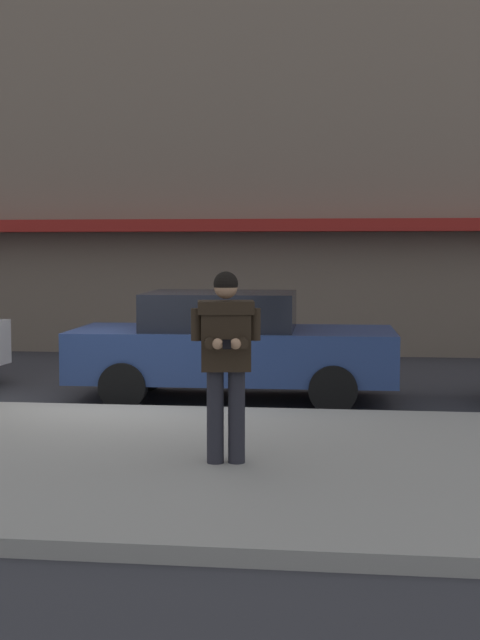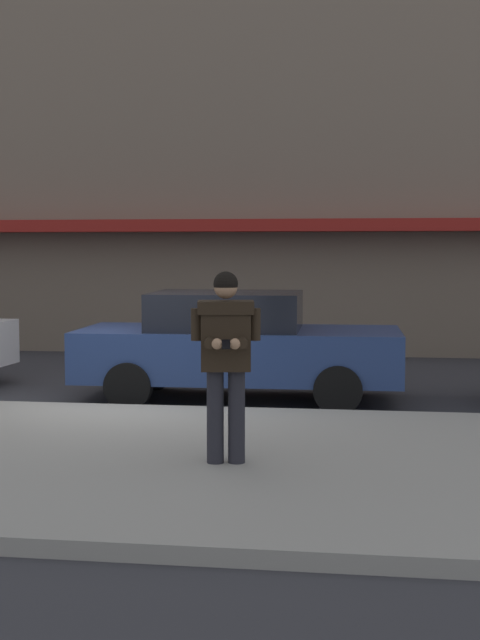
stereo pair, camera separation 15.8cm
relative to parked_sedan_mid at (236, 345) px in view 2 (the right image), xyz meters
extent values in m
plane|color=#333338|center=(-1.37, -1.07, -0.79)|extent=(80.00, 80.00, 0.00)
cube|color=#99968E|center=(-0.37, -3.92, -0.72)|extent=(32.00, 5.30, 0.14)
cube|color=silver|center=(-0.37, -1.02, -0.79)|extent=(28.00, 0.12, 0.01)
cube|color=#756656|center=(-0.37, 7.43, 6.63)|extent=(28.00, 4.00, 14.84)
cube|color=maroon|center=(-0.37, 5.08, 1.81)|extent=(26.60, 0.70, 0.24)
cube|color=navy|center=(0.04, 0.00, -0.12)|extent=(4.54, 1.93, 0.70)
cube|color=black|center=(-0.14, 0.00, 0.49)|extent=(2.11, 1.69, 0.52)
cylinder|color=black|center=(1.41, 0.89, -0.47)|extent=(0.65, 0.24, 0.64)
cylinder|color=black|center=(1.46, -0.82, -0.47)|extent=(0.65, 0.24, 0.64)
cylinder|color=black|center=(-1.38, 0.82, -0.47)|extent=(0.65, 0.24, 0.64)
cylinder|color=black|center=(-1.33, -0.89, -0.47)|extent=(0.65, 0.24, 0.64)
cylinder|color=#23232B|center=(0.61, -4.18, -0.21)|extent=(0.16, 0.16, 0.88)
cylinder|color=#23232B|center=(0.41, -4.22, -0.21)|extent=(0.16, 0.16, 0.88)
cube|color=black|center=(0.51, -4.20, 0.55)|extent=(0.50, 0.37, 0.64)
cube|color=black|center=(0.51, -4.20, 0.82)|extent=(0.57, 0.42, 0.12)
cylinder|color=black|center=(0.78, -4.16, 0.66)|extent=(0.11, 0.11, 0.30)
cylinder|color=black|center=(0.69, -4.33, 0.51)|extent=(0.15, 0.31, 0.10)
sphere|color=tan|center=(0.64, -4.48, 0.51)|extent=(0.10, 0.10, 0.10)
cylinder|color=black|center=(0.25, -4.24, 0.66)|extent=(0.11, 0.11, 0.30)
cylinder|color=black|center=(0.39, -4.38, 0.51)|extent=(0.15, 0.31, 0.10)
sphere|color=tan|center=(0.48, -4.51, 0.51)|extent=(0.10, 0.10, 0.10)
cube|color=black|center=(0.57, -4.53, 0.51)|extent=(0.10, 0.15, 0.07)
sphere|color=tan|center=(0.52, -4.23, 1.01)|extent=(0.22, 0.22, 0.22)
sphere|color=black|center=(0.52, -4.23, 1.04)|extent=(0.23, 0.23, 0.23)
camera|label=1|loc=(1.65, -12.38, 1.37)|focal=50.00mm
camera|label=2|loc=(1.80, -12.36, 1.37)|focal=50.00mm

